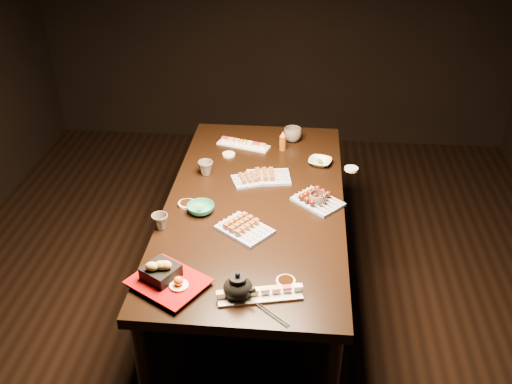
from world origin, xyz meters
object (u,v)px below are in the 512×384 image
sushi_platter_near (260,292)px  edamame_bowl_green (201,209)px  sushi_platter_far (244,143)px  yakitori_plate_center (269,174)px  yakitori_plate_left (251,177)px  teacup_mid_right (318,199)px  teacup_near_left (160,221)px  teapot (238,285)px  tempura_tray (168,275)px  condiment_bottle (283,141)px  dining_table (255,258)px  edamame_bowl_cream (320,162)px  teacup_far_left (206,168)px  teacup_far_right (293,135)px  yakitori_plate_right (245,226)px

sushi_platter_near → edamame_bowl_green: bearing=107.2°
sushi_platter_far → yakitori_plate_center: yakitori_plate_center is taller
yakitori_plate_left → teacup_mid_right: size_ratio=2.22×
teacup_near_left → teapot: 0.61m
yakitori_plate_left → teacup_near_left: teacup_near_left is taller
yakitori_plate_left → tempura_tray: bearing=-126.8°
yakitori_plate_center → condiment_bottle: (0.06, 0.35, 0.03)m
dining_table → yakitori_plate_left: 0.45m
edamame_bowl_green → tempura_tray: size_ratio=0.46×
sushi_platter_near → condiment_bottle: condiment_bottle is taller
dining_table → edamame_bowl_cream: (0.33, 0.42, 0.39)m
yakitori_plate_left → teacup_far_left: (-0.26, 0.05, 0.01)m
teacup_near_left → yakitori_plate_left: bearing=51.1°
teacup_far_left → teacup_far_right: 0.65m
sushi_platter_far → teapot: 1.34m
teacup_far_right → teacup_mid_right: bearing=-78.0°
sushi_platter_far → teacup_far_left: 0.40m
sushi_platter_far → edamame_bowl_cream: (0.46, -0.19, -0.00)m
dining_table → yakitori_plate_right: yakitori_plate_right is taller
teacup_far_left → teacup_far_right: size_ratio=0.77×
sushi_platter_far → edamame_bowl_cream: sushi_platter_far is taller
dining_table → yakitori_plate_right: 0.49m
edamame_bowl_green → condiment_bottle: 0.80m
teacup_mid_right → tempura_tray: bearing=-132.5°
teacup_far_left → teapot: teapot is taller
tempura_tray → teacup_near_left: 0.42m
yakitori_plate_left → teacup_far_left: teacup_far_left is taller
dining_table → tempura_tray: tempura_tray is taller
teacup_mid_right → condiment_bottle: condiment_bottle is taller
sushi_platter_near → teacup_far_left: (-0.38, 0.97, 0.02)m
yakitori_plate_center → teacup_near_left: size_ratio=2.95×
yakitori_plate_right → edamame_bowl_green: bearing=-172.9°
sushi_platter_near → edamame_bowl_green: same height
edamame_bowl_green → condiment_bottle: (0.37, 0.71, 0.04)m
teacup_mid_right → teapot: (-0.32, -0.71, 0.02)m
sushi_platter_far → teacup_mid_right: teacup_mid_right is taller
teacup_near_left → yakitori_plate_center: bearing=47.0°
edamame_bowl_cream → teacup_far_right: size_ratio=1.18×
yakitori_plate_center → yakitori_plate_left: 0.10m
teacup_near_left → edamame_bowl_cream: bearing=42.8°
yakitori_plate_center → teacup_near_left: 0.70m
teacup_far_right → teacup_far_left: bearing=-135.4°
dining_table → teacup_mid_right: size_ratio=20.34×
sushi_platter_far → tempura_tray: (-0.17, -1.29, 0.03)m
sushi_platter_far → edamame_bowl_green: (-0.13, -0.74, 0.00)m
dining_table → yakitori_plate_left: size_ratio=9.17×
teacup_far_left → dining_table: bearing=-39.9°
teacup_far_left → yakitori_plate_left: bearing=-11.7°
tempura_tray → yakitori_plate_right: bearing=87.8°
teacup_near_left → yakitori_plate_right: bearing=1.7°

